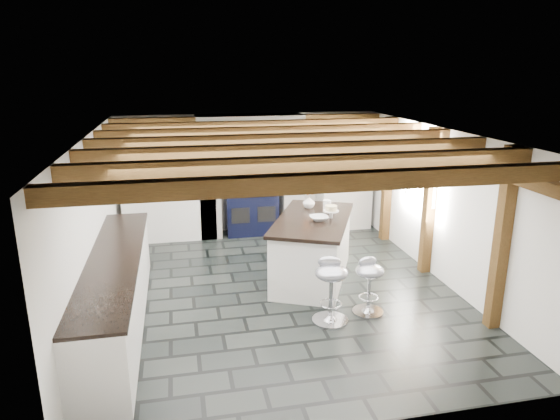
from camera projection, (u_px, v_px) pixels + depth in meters
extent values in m
plane|color=black|center=(279.00, 289.00, 7.36)|extent=(6.00, 6.00, 0.00)
plane|color=white|center=(248.00, 172.00, 9.86)|extent=(5.00, 0.00, 5.00)
plane|color=white|center=(93.00, 226.00, 6.55)|extent=(0.00, 6.00, 6.00)
plane|color=white|center=(441.00, 205.00, 7.53)|extent=(0.00, 6.00, 6.00)
plane|color=white|center=(279.00, 133.00, 6.72)|extent=(6.00, 6.00, 0.00)
cube|color=white|center=(209.00, 187.00, 9.48)|extent=(0.40, 0.60, 1.90)
cube|color=white|center=(291.00, 184.00, 9.79)|extent=(0.40, 0.60, 1.90)
cube|color=brown|center=(250.00, 132.00, 9.35)|extent=(2.10, 0.65, 0.18)
cube|color=white|center=(250.00, 123.00, 9.31)|extent=(2.00, 0.60, 0.31)
cube|color=black|center=(252.00, 130.00, 9.03)|extent=(1.00, 0.03, 0.22)
cube|color=silver|center=(252.00, 130.00, 9.02)|extent=(0.90, 0.01, 0.14)
cube|color=white|center=(158.00, 187.00, 9.28)|extent=(1.30, 0.58, 2.00)
cube|color=white|center=(344.00, 179.00, 10.00)|extent=(1.00, 0.58, 2.00)
cube|color=white|center=(117.00, 293.00, 6.24)|extent=(0.60, 3.80, 0.88)
cube|color=black|center=(113.00, 258.00, 6.12)|extent=(0.64, 3.80, 0.04)
cube|color=white|center=(197.00, 214.00, 9.57)|extent=(0.70, 0.60, 0.88)
cube|color=black|center=(196.00, 191.00, 9.45)|extent=(0.74, 0.64, 0.04)
cube|color=brown|center=(441.00, 153.00, 7.30)|extent=(0.15, 5.80, 0.14)
plane|color=white|center=(423.00, 171.00, 7.98)|extent=(0.00, 0.90, 0.90)
cube|color=brown|center=(340.00, 182.00, 4.30)|extent=(5.00, 0.16, 0.16)
cube|color=brown|center=(313.00, 163.00, 5.12)|extent=(5.00, 0.16, 0.16)
cube|color=brown|center=(293.00, 150.00, 5.93)|extent=(5.00, 0.16, 0.16)
cube|color=brown|center=(279.00, 140.00, 6.75)|extent=(5.00, 0.16, 0.16)
cube|color=brown|center=(267.00, 132.00, 7.56)|extent=(5.00, 0.16, 0.16)
cube|color=brown|center=(258.00, 125.00, 8.38)|extent=(5.00, 0.16, 0.16)
cube|color=brown|center=(250.00, 120.00, 9.19)|extent=(5.00, 0.16, 0.16)
cube|color=brown|center=(502.00, 240.00, 6.01)|extent=(0.15, 0.15, 2.30)
cube|color=brown|center=(429.00, 202.00, 7.71)|extent=(0.15, 0.15, 2.30)
cube|color=brown|center=(387.00, 180.00, 9.21)|extent=(0.15, 0.15, 2.30)
cylinder|color=black|center=(311.00, 160.00, 6.87)|extent=(0.01, 0.01, 0.56)
cylinder|color=white|center=(311.00, 183.00, 6.96)|extent=(0.09, 0.09, 0.22)
cylinder|color=black|center=(309.00, 156.00, 7.16)|extent=(0.01, 0.01, 0.56)
cylinder|color=white|center=(309.00, 178.00, 7.25)|extent=(0.09, 0.09, 0.22)
cylinder|color=black|center=(307.00, 152.00, 7.45)|extent=(0.01, 0.01, 0.56)
cylinder|color=white|center=(307.00, 174.00, 7.54)|extent=(0.09, 0.09, 0.22)
cube|color=black|center=(251.00, 211.00, 9.76)|extent=(1.00, 0.60, 0.90)
ellipsoid|color=silver|center=(238.00, 187.00, 9.58)|extent=(0.28, 0.28, 0.11)
ellipsoid|color=silver|center=(264.00, 186.00, 9.67)|extent=(0.28, 0.28, 0.11)
cylinder|color=silver|center=(253.00, 196.00, 9.35)|extent=(0.95, 0.03, 0.03)
cube|color=black|center=(241.00, 216.00, 9.43)|extent=(0.35, 0.02, 0.30)
cube|color=black|center=(267.00, 214.00, 9.52)|extent=(0.35, 0.02, 0.30)
cube|color=white|center=(313.00, 250.00, 7.63)|extent=(1.65, 2.11, 0.92)
cube|color=black|center=(313.00, 220.00, 7.50)|extent=(1.76, 2.22, 0.05)
imported|color=white|center=(309.00, 202.00, 7.99)|extent=(0.25, 0.25, 0.20)
ellipsoid|color=orange|center=(309.00, 192.00, 7.94)|extent=(0.21, 0.21, 0.13)
cylinder|color=white|center=(327.00, 206.00, 7.77)|extent=(0.13, 0.13, 0.19)
imported|color=white|center=(319.00, 218.00, 7.36)|extent=(0.36, 0.36, 0.07)
cylinder|color=white|center=(331.00, 215.00, 7.47)|extent=(0.05, 0.05, 0.10)
cylinder|color=white|center=(331.00, 211.00, 7.45)|extent=(0.23, 0.23, 0.02)
cylinder|color=#CDBC89|center=(331.00, 208.00, 7.44)|extent=(0.18, 0.18, 0.07)
cylinder|color=silver|center=(368.00, 312.00, 6.66)|extent=(0.41, 0.41, 0.03)
cone|color=silver|center=(368.00, 309.00, 6.65)|extent=(0.19, 0.19, 0.08)
cylinder|color=silver|center=(369.00, 291.00, 6.58)|extent=(0.05, 0.05, 0.52)
torus|color=silver|center=(369.00, 297.00, 6.60)|extent=(0.26, 0.26, 0.02)
ellipsoid|color=#9395A0|center=(370.00, 271.00, 6.50)|extent=(0.41, 0.41, 0.17)
ellipsoid|color=#9395A0|center=(367.00, 262.00, 6.56)|extent=(0.27, 0.13, 0.14)
cylinder|color=silver|center=(330.00, 320.00, 6.43)|extent=(0.47, 0.47, 0.03)
cone|color=silver|center=(330.00, 317.00, 6.41)|extent=(0.21, 0.21, 0.08)
cylinder|color=silver|center=(331.00, 297.00, 6.34)|extent=(0.05, 0.05, 0.58)
torus|color=silver|center=(331.00, 304.00, 6.36)|extent=(0.30, 0.30, 0.02)
ellipsoid|color=#9395A0|center=(332.00, 273.00, 6.24)|extent=(0.53, 0.53, 0.19)
ellipsoid|color=#9395A0|center=(332.00, 262.00, 6.32)|extent=(0.32, 0.20, 0.16)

